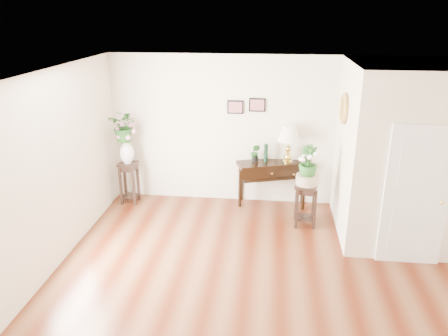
% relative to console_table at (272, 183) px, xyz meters
% --- Properties ---
extents(floor, '(6.00, 5.50, 0.02)m').
position_rel_console_table_xyz_m(floor, '(-0.07, -2.57, -0.43)').
color(floor, brown).
rests_on(floor, ground).
extents(ceiling, '(6.00, 5.50, 0.02)m').
position_rel_console_table_xyz_m(ceiling, '(-0.07, -2.57, 2.37)').
color(ceiling, white).
rests_on(ceiling, ground).
extents(wall_back, '(6.00, 0.02, 2.80)m').
position_rel_console_table_xyz_m(wall_back, '(-0.07, 0.18, 0.97)').
color(wall_back, beige).
rests_on(wall_back, ground).
extents(wall_left, '(0.02, 5.50, 2.80)m').
position_rel_console_table_xyz_m(wall_left, '(-3.07, -2.57, 0.97)').
color(wall_left, beige).
rests_on(wall_left, ground).
extents(partition, '(1.80, 1.95, 2.80)m').
position_rel_console_table_xyz_m(partition, '(2.03, -0.79, 0.97)').
color(partition, beige).
rests_on(partition, floor).
extents(door, '(0.90, 0.05, 2.10)m').
position_rel_console_table_xyz_m(door, '(2.03, -1.79, 0.62)').
color(door, silver).
rests_on(door, floor).
extents(art_print_left, '(0.30, 0.02, 0.25)m').
position_rel_console_table_xyz_m(art_print_left, '(-0.72, 0.16, 1.42)').
color(art_print_left, black).
rests_on(art_print_left, wall_back).
extents(art_print_right, '(0.30, 0.02, 0.25)m').
position_rel_console_table_xyz_m(art_print_right, '(-0.32, 0.16, 1.47)').
color(art_print_right, black).
rests_on(art_print_right, wall_back).
extents(wall_ornament, '(0.07, 0.51, 0.51)m').
position_rel_console_table_xyz_m(wall_ornament, '(1.09, -0.67, 1.62)').
color(wall_ornament, tan).
rests_on(wall_ornament, partition).
extents(console_table, '(1.37, 0.82, 0.87)m').
position_rel_console_table_xyz_m(console_table, '(0.00, 0.00, 0.00)').
color(console_table, black).
rests_on(console_table, floor).
extents(table_lamp, '(0.48, 0.48, 0.72)m').
position_rel_console_table_xyz_m(table_lamp, '(0.27, 0.00, 0.78)').
color(table_lamp, '#D9C053').
rests_on(table_lamp, console_table).
extents(green_vase, '(0.07, 0.07, 0.34)m').
position_rel_console_table_xyz_m(green_vase, '(-0.13, 0.00, 0.60)').
color(green_vase, black).
rests_on(green_vase, console_table).
extents(potted_plant, '(0.20, 0.18, 0.31)m').
position_rel_console_table_xyz_m(potted_plant, '(-0.33, 0.00, 0.59)').
color(potted_plant, '#1E4E1B').
rests_on(potted_plant, console_table).
extents(plant_stand_a, '(0.35, 0.35, 0.81)m').
position_rel_console_table_xyz_m(plant_stand_a, '(-2.72, -0.20, -0.03)').
color(plant_stand_a, black).
rests_on(plant_stand_a, floor).
extents(porcelain_vase, '(0.32, 0.32, 0.46)m').
position_rel_console_table_xyz_m(porcelain_vase, '(-2.72, -0.20, 0.60)').
color(porcelain_vase, white).
rests_on(porcelain_vase, plant_stand_a).
extents(lily_arrangement, '(0.62, 0.56, 0.60)m').
position_rel_console_table_xyz_m(lily_arrangement, '(-2.72, -0.20, 1.08)').
color(lily_arrangement, '#1E4E1B').
rests_on(lily_arrangement, porcelain_vase).
extents(plant_stand_b, '(0.42, 0.42, 0.76)m').
position_rel_console_table_xyz_m(plant_stand_b, '(0.59, -0.77, -0.05)').
color(plant_stand_b, black).
rests_on(plant_stand_b, floor).
extents(ceramic_bowl, '(0.46, 0.46, 0.17)m').
position_rel_console_table_xyz_m(ceramic_bowl, '(0.59, -0.77, 0.41)').
color(ceramic_bowl, '#B7A78C').
rests_on(ceramic_bowl, plant_stand_b).
extents(narcissus, '(0.35, 0.35, 0.56)m').
position_rel_console_table_xyz_m(narcissus, '(0.59, -0.77, 0.73)').
color(narcissus, '#1E4E1B').
rests_on(narcissus, ceramic_bowl).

